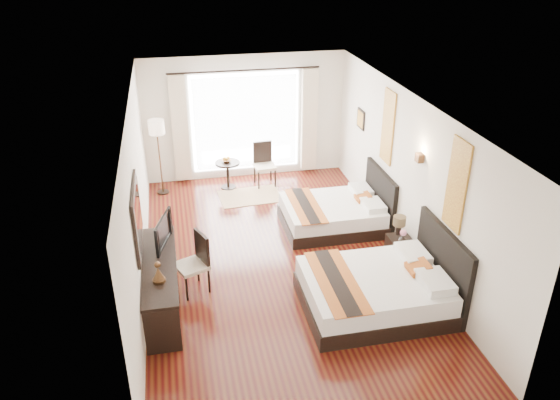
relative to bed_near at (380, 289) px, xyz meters
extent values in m
cube|color=#3A0A0A|center=(-1.22, 1.58, -0.32)|extent=(4.50, 7.50, 0.01)
cube|color=white|center=(-1.22, 1.58, 2.47)|extent=(4.50, 7.50, 0.02)
cube|color=silver|center=(1.02, 1.58, 1.08)|extent=(0.01, 7.50, 2.80)
cube|color=silver|center=(-3.47, 1.58, 1.08)|extent=(0.01, 7.50, 2.80)
cube|color=silver|center=(-1.22, 5.33, 1.08)|extent=(4.50, 0.01, 2.80)
cube|color=silver|center=(-1.22, -2.16, 1.08)|extent=(4.50, 0.01, 2.80)
cube|color=white|center=(-1.22, 5.31, 0.98)|extent=(2.40, 0.02, 2.20)
cube|color=white|center=(-1.22, 5.25, 0.98)|extent=(2.30, 0.02, 2.10)
cube|color=#C0AE94|center=(-2.67, 5.21, 0.96)|extent=(0.35, 0.14, 2.35)
cube|color=#C0AE94|center=(0.23, 5.21, 0.96)|extent=(0.35, 0.14, 2.35)
cube|color=#883913|center=(1.01, 0.00, 1.63)|extent=(0.03, 0.50, 1.35)
cube|color=#883913|center=(1.01, 2.57, 1.63)|extent=(0.03, 0.50, 1.35)
cube|color=#4B301A|center=(0.97, 1.13, 1.60)|extent=(0.10, 0.14, 0.14)
cube|color=black|center=(-3.44, 0.72, 1.23)|extent=(0.04, 1.25, 0.95)
cube|color=white|center=(-3.42, 0.72, 1.23)|extent=(0.01, 1.12, 0.82)
cube|color=black|center=(-0.11, 0.00, -0.19)|extent=(2.08, 1.63, 0.25)
cube|color=white|center=(-0.11, 0.00, 0.09)|extent=(2.02, 1.59, 0.30)
cube|color=black|center=(0.98, 0.00, 0.29)|extent=(0.08, 1.63, 1.22)
cube|color=#994318|center=(-0.69, 0.00, 0.25)|extent=(0.56, 1.69, 0.02)
cube|color=black|center=(0.01, 2.57, -0.20)|extent=(1.85, 1.44, 0.23)
cube|color=white|center=(0.01, 2.57, 0.05)|extent=(1.79, 1.40, 0.27)
cube|color=black|center=(0.98, 2.57, 0.23)|extent=(0.08, 1.44, 1.08)
cube|color=#994318|center=(-0.51, 2.57, 0.19)|extent=(0.50, 1.50, 0.02)
cube|color=black|center=(0.81, 1.13, -0.09)|extent=(0.38, 0.47, 0.45)
cylinder|color=black|center=(0.78, 1.21, 0.27)|extent=(0.09, 0.09, 0.18)
cylinder|color=#382C1B|center=(0.78, 1.21, 0.45)|extent=(0.22, 0.22, 0.16)
imported|color=black|center=(0.77, 0.99, 0.26)|extent=(0.17, 0.17, 0.15)
cube|color=black|center=(-3.21, 0.72, 0.06)|extent=(0.50, 2.20, 0.76)
imported|color=black|center=(-3.19, 1.27, 0.67)|extent=(0.33, 0.81, 0.47)
cube|color=#C5AE97|center=(-2.74, 1.00, 0.14)|extent=(0.59, 0.59, 0.06)
cube|color=black|center=(-2.56, 1.08, 0.41)|extent=(0.21, 0.41, 0.51)
cylinder|color=black|center=(-3.16, 4.76, -0.30)|extent=(0.25, 0.25, 0.03)
cylinder|color=#4B301A|center=(-3.16, 4.76, 0.41)|extent=(0.03, 0.03, 1.40)
cylinder|color=beige|center=(-3.16, 4.76, 1.19)|extent=(0.33, 0.33, 0.29)
cylinder|color=black|center=(-1.73, 4.72, -0.01)|extent=(0.54, 0.54, 0.62)
imported|color=#412317|center=(-1.75, 4.73, 0.33)|extent=(0.23, 0.23, 0.05)
cube|color=#C5AE97|center=(-0.90, 4.71, 0.13)|extent=(0.48, 0.48, 0.06)
cube|color=black|center=(-0.92, 4.91, 0.40)|extent=(0.42, 0.08, 0.50)
cube|color=tan|center=(-1.32, 4.19, -0.31)|extent=(1.37, 0.98, 0.01)
camera|label=1|loc=(-2.84, -6.30, 4.87)|focal=35.00mm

